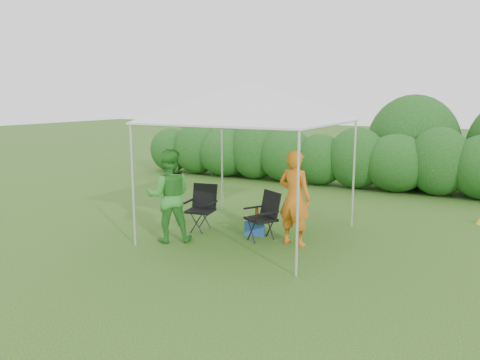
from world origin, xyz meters
The scene contains 9 objects.
ground centered at (0.00, 0.00, 0.00)m, with size 70.00×70.00×0.00m, color #3C6620.
hedge centered at (0.03, 6.00, 0.83)m, with size 13.39×1.53×1.80m.
canopy centered at (0.00, 0.50, 2.46)m, with size 3.10×3.10×2.83m.
chair_right centered at (0.34, 0.39, 0.50)m, with size 0.68×0.67×0.88m.
chair_left centered at (-1.01, 0.40, 0.50)m, with size 0.61×0.57×0.89m.
man centered at (0.92, 0.35, 0.83)m, with size 0.61×0.40×1.67m, color orange.
woman centered at (-1.12, -0.50, 0.83)m, with size 0.80×0.63×1.65m, color green.
cooler centered at (0.04, 0.57, 0.16)m, with size 0.45×0.39×0.32m.
bottle centered at (0.10, 0.53, 0.45)m, with size 0.07×0.07×0.25m, color #592D0C.
Camera 1 is at (3.83, -7.03, 2.55)m, focal length 35.00 mm.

